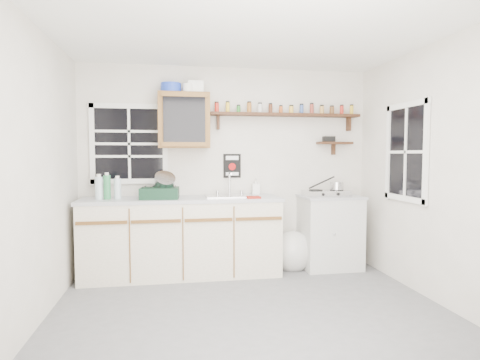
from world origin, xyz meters
name	(u,v)px	position (x,y,z in m)	size (l,w,h in m)	color
room	(253,175)	(0.00, 0.00, 1.25)	(3.64, 3.24, 2.54)	#59595B
main_cabinet	(182,236)	(-0.58, 1.30, 0.46)	(2.31, 0.63, 0.92)	#BEB89E
right_cabinet	(330,232)	(1.25, 1.32, 0.46)	(0.73, 0.57, 0.91)	#BABBB4
sink	(227,196)	(-0.05, 1.30, 0.93)	(0.52, 0.44, 0.29)	silver
upper_cabinet	(184,121)	(-0.55, 1.44, 1.82)	(0.60, 0.32, 0.65)	brown
upper_cabinet_clutter	(181,88)	(-0.58, 1.44, 2.21)	(0.50, 0.24, 0.14)	#1B38B4
spice_shelf	(286,114)	(0.72, 1.51, 1.93)	(1.91, 0.18, 0.35)	black
secondary_shelf	(333,143)	(1.36, 1.52, 1.58)	(0.45, 0.16, 0.24)	black
warning_sign	(232,166)	(0.05, 1.59, 1.28)	(0.22, 0.02, 0.30)	black
window_back	(129,144)	(-1.20, 1.59, 1.55)	(0.93, 0.03, 0.98)	black
window_right	(406,152)	(1.79, 0.55, 1.45)	(0.03, 0.78, 1.08)	black
water_bottles	(107,188)	(-1.42, 1.28, 1.05)	(0.28, 0.09, 0.30)	silver
dish_rack	(161,190)	(-0.82, 1.24, 1.02)	(0.45, 0.35, 0.32)	black
soap_bottle	(256,186)	(0.34, 1.52, 1.02)	(0.09, 0.09, 0.20)	white
rag	(253,197)	(0.22, 1.10, 0.93)	(0.16, 0.13, 0.02)	maroon
hotplate	(326,193)	(1.19, 1.31, 0.95)	(0.56, 0.32, 0.08)	silver
saucepan	(336,186)	(1.32, 1.31, 1.03)	(0.41, 0.20, 0.17)	silver
trash_bag	(293,251)	(0.77, 1.34, 0.22)	(0.46, 0.41, 0.52)	silver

